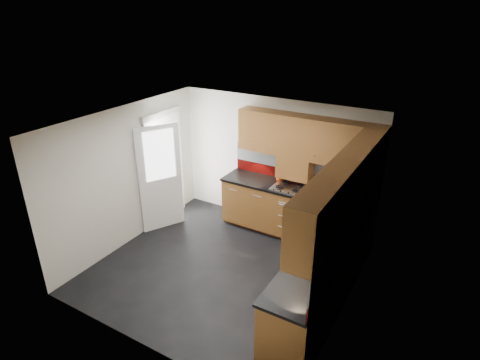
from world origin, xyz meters
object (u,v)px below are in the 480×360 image
Objects in this scene: utensil_pot at (280,175)px; food_processor at (351,212)px; gas_hob at (290,187)px; toaster at (324,189)px.

utensil_pot is 1.52× the size of food_processor.
utensil_pot is (-0.32, 0.23, 0.08)m from gas_hob.
food_processor is (0.64, -0.64, 0.04)m from toaster.
gas_hob is 1.34m from food_processor.
food_processor is at bearing -24.52° from gas_hob.
gas_hob is 2.52× the size of toaster.
food_processor is (1.53, -0.78, 0.03)m from utensil_pot.
utensil_pot is 1.76× the size of toaster.
utensil_pot is 1.72m from food_processor.
gas_hob is 1.43× the size of utensil_pot.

